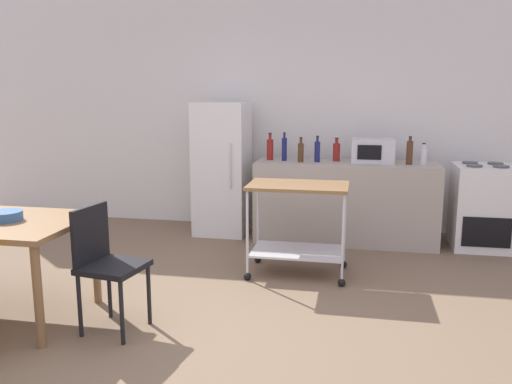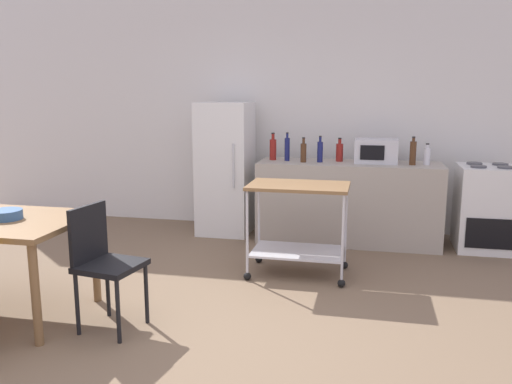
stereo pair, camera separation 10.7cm
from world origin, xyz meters
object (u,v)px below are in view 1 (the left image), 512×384
bottle_hot_sauce (410,152)px  fruit_bowl (6,216)px  bottle_sesame_oil (270,149)px  bottle_sparkling_water (284,149)px  bottle_soda (317,151)px  microwave (373,151)px  stove_oven (482,207)px  kitchen_cart (298,214)px  bottle_wine (336,152)px  refrigerator (222,169)px  bottle_olive_oil (423,156)px  chair_black (105,259)px  bottle_vinegar (301,152)px

bottle_hot_sauce → fruit_bowl: size_ratio=1.29×
bottle_sesame_oil → bottle_sparkling_water: size_ratio=0.97×
bottle_hot_sauce → fruit_bowl: bottle_hot_sauce is taller
bottle_soda → microwave: bottle_soda is taller
stove_oven → kitchen_cart: (-1.85, -1.23, 0.12)m
kitchen_cart → microwave: 1.50m
fruit_bowl → bottle_wine: bearing=49.8°
kitchen_cart → refrigerator: bearing=128.8°
refrigerator → bottle_olive_oil: size_ratio=6.73×
refrigerator → bottle_sesame_oil: size_ratio=5.00×
bottle_soda → fruit_bowl: (-2.05, -2.55, -0.24)m
bottle_soda → bottle_sparkling_water: bearing=173.9°
kitchen_cart → bottle_hot_sauce: bottle_hot_sauce is taller
chair_black → bottle_soda: size_ratio=3.05×
refrigerator → bottle_olive_oil: (2.26, -0.11, 0.22)m
bottle_olive_oil → stove_oven: bearing=2.3°
stove_oven → microwave: bearing=178.5°
bottle_soda → bottle_vinegar: bearing=-166.0°
kitchen_cart → bottle_vinegar: bearing=95.3°
bottle_wine → fruit_bowl: 3.50m
bottle_vinegar → microwave: bottle_vinegar is taller
bottle_wine → bottle_olive_oil: bearing=-5.8°
kitchen_cart → bottle_sesame_oil: 1.42m
bottle_sparkling_water → microwave: bearing=2.4°
bottle_wine → fruit_bowl: bottle_wine is taller
bottle_vinegar → bottle_olive_oil: 1.32m
chair_black → fruit_bowl: (-0.79, 0.04, 0.27)m
kitchen_cart → bottle_olive_oil: bearing=44.9°
fruit_bowl → stove_oven: bearing=34.2°
chair_black → bottle_sesame_oil: bottle_sesame_oil is taller
refrigerator → kitchen_cart: size_ratio=1.70×
bottle_sesame_oil → bottle_soda: 0.55m
bottle_soda → bottle_olive_oil: (1.14, 0.02, -0.03)m
refrigerator → bottle_sparkling_water: 0.80m
stove_oven → refrigerator: (-2.90, 0.08, 0.32)m
stove_oven → fruit_bowl: size_ratio=3.91×
bottle_soda → bottle_hot_sauce: 0.99m
bottle_soda → bottle_wine: size_ratio=1.11×
stove_oven → bottle_wine: bearing=177.5°
chair_black → stove_oven: bearing=-39.9°
kitchen_cart → bottle_wine: bearing=77.8°
refrigerator → bottle_sesame_oil: 0.63m
stove_oven → bottle_vinegar: (-1.95, -0.10, 0.56)m
bottle_sesame_oil → microwave: 1.15m
kitchen_cart → bottle_vinegar: 1.22m
kitchen_cart → bottle_wine: size_ratio=3.45×
stove_oven → bottle_sesame_oil: bottle_sesame_oil is taller
bottle_olive_oil → microwave: bearing=174.0°
bottle_sparkling_water → bottle_wine: (0.58, 0.08, -0.03)m
stove_oven → fruit_bowl: 4.64m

